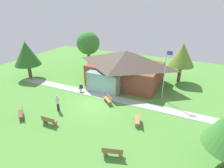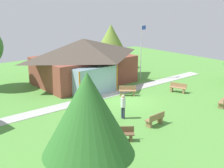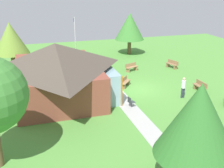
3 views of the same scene
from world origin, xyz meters
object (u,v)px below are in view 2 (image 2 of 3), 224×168
pavilion (84,60)px  bench_front_left (121,134)px  bench_front_right (224,102)px  flagpole (141,49)px  tree_behind_pavilion_right (111,37)px  bench_rear_near_path (128,91)px  bench_mid_right (178,88)px  visitor_strolling_lawn (123,105)px  tree_lawn_corner (88,115)px  bench_front_center (155,119)px  patio_chair_west (79,98)px

pavilion → bench_front_left: pavilion is taller
pavilion → bench_front_right: pavilion is taller
flagpole → tree_behind_pavilion_right: flagpole is taller
bench_rear_near_path → tree_behind_pavilion_right: bearing=-81.0°
bench_mid_right → visitor_strolling_lawn: size_ratio=0.89×
bench_rear_near_path → bench_mid_right: bearing=-167.1°
bench_front_right → tree_lawn_corner: tree_lawn_corner is taller
bench_rear_near_path → visitor_strolling_lawn: size_ratio=0.82×
bench_front_left → bench_front_center: bearing=-137.8°
bench_front_right → bench_rear_near_path: same height
flagpole → bench_front_right: bearing=-96.3°
visitor_strolling_lawn → tree_lawn_corner: 9.05m
bench_front_left → visitor_strolling_lawn: bearing=-95.6°
bench_front_center → tree_behind_pavilion_right: 18.02m
bench_rear_near_path → tree_lawn_corner: 14.26m
bench_rear_near_path → flagpole: bearing=-104.6°
bench_mid_right → tree_behind_pavilion_right: bearing=-30.9°
patio_chair_west → tree_lawn_corner: bearing=46.8°
flagpole → visitor_strolling_lawn: 11.52m
flagpole → bench_front_left: 14.94m
visitor_strolling_lawn → tree_behind_pavilion_right: tree_behind_pavilion_right is taller
flagpole → bench_mid_right: 6.36m
pavilion → tree_lawn_corner: 18.02m
bench_front_right → visitor_strolling_lawn: 8.29m
bench_mid_right → bench_front_center: same height
bench_front_right → tree_lawn_corner: 14.89m
bench_mid_right → tree_behind_pavilion_right: (1.72, 11.71, 3.40)m
pavilion → bench_front_center: 12.09m
bench_front_right → visitor_strolling_lawn: (-7.65, 3.15, 0.62)m
flagpole → tree_lawn_corner: (-15.46, -12.65, 0.53)m
patio_chair_west → visitor_strolling_lawn: size_ratio=0.49×
pavilion → tree_behind_pavilion_right: bearing=29.7°
flagpole → patio_chair_west: size_ratio=6.63×
bench_front_right → bench_front_center: 6.83m
tree_behind_pavilion_right → tree_lawn_corner: (-16.30, -18.69, -0.13)m
bench_front_right → tree_behind_pavilion_right: 16.80m
bench_front_right → bench_rear_near_path: bearing=101.7°
pavilion → bench_mid_right: bearing=-59.6°
pavilion → flagpole: (5.59, -2.36, 0.83)m
bench_front_left → bench_front_center: 3.20m
pavilion → bench_rear_near_path: size_ratio=6.98×
tree_behind_pavilion_right → bench_rear_near_path: bearing=-121.6°
patio_chair_west → pavilion: bearing=-140.1°
visitor_strolling_lawn → bench_front_right: bearing=-113.1°
tree_behind_pavilion_right → tree_lawn_corner: size_ratio=0.99×
bench_mid_right → bench_front_left: size_ratio=1.06×
bench_mid_right → visitor_strolling_lawn: bearing=78.0°
flagpole → bench_rear_near_path: flagpole is taller
pavilion → bench_front_center: pavilion is taller
bench_front_center → tree_behind_pavilion_right: size_ratio=0.28×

